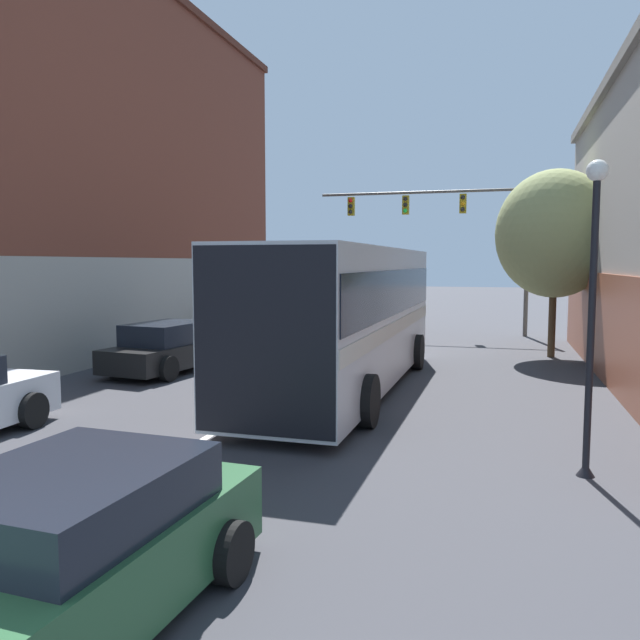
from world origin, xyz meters
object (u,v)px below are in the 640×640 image
object	(u,v)px
bus	(346,311)
street_tree_near	(555,234)
parked_car_left_near	(170,348)
traffic_signal_gantry	(454,222)
hatchback_foreground	(57,559)
parked_car_left_far	(300,312)
street_lamp	(592,304)

from	to	relation	value
bus	street_tree_near	bearing A→B (deg)	-36.33
parked_car_left_near	traffic_signal_gantry	distance (m)	14.07
bus	hatchback_foreground	size ratio (longest dim) A/B	2.55
parked_car_left_far	street_tree_near	xyz separation A→B (m)	(10.74, -6.75, 3.25)
bus	traffic_signal_gantry	xyz separation A→B (m)	(1.59, 12.61, 2.85)
parked_car_left_near	parked_car_left_far	xyz separation A→B (m)	(-0.26, 12.55, 0.04)
parked_car_left_far	street_tree_near	size ratio (longest dim) A/B	0.74
parked_car_left_far	street_lamp	xyz separation A→B (m)	(10.32, -18.64, 1.76)
street_lamp	street_tree_near	size ratio (longest dim) A/B	0.74
hatchback_foreground	street_tree_near	world-z (taller)	street_tree_near
hatchback_foreground	street_lamp	world-z (taller)	street_lamp
bus	traffic_signal_gantry	size ratio (longest dim) A/B	1.21
bus	hatchback_foreground	distance (m)	10.43
bus	traffic_signal_gantry	distance (m)	13.03
parked_car_left_far	traffic_signal_gantry	world-z (taller)	traffic_signal_gantry
bus	street_tree_near	xyz separation A→B (m)	(5.16, 6.86, 2.06)
traffic_signal_gantry	street_lamp	size ratio (longest dim) A/B	1.99
bus	street_lamp	size ratio (longest dim) A/B	2.41
street_tree_near	parked_car_left_near	bearing A→B (deg)	-150.99
hatchback_foreground	parked_car_left_near	size ratio (longest dim) A/B	0.93
parked_car_left_near	street_lamp	size ratio (longest dim) A/B	1.02
traffic_signal_gantry	street_lamp	bearing A→B (deg)	-79.86
traffic_signal_gantry	bus	bearing A→B (deg)	-97.17
parked_car_left_near	street_lamp	distance (m)	11.90
parked_car_left_far	traffic_signal_gantry	xyz separation A→B (m)	(7.17, -0.99, 4.04)
parked_car_left_near	parked_car_left_far	size ratio (longest dim) A/B	1.02
parked_car_left_near	parked_car_left_far	bearing A→B (deg)	8.31
parked_car_left_far	street_tree_near	bearing A→B (deg)	-128.71
parked_car_left_near	street_tree_near	xyz separation A→B (m)	(10.47, 5.81, 3.29)
parked_car_left_far	street_tree_near	distance (m)	13.09
street_lamp	parked_car_left_near	bearing A→B (deg)	148.82
hatchback_foreground	traffic_signal_gantry	size ratio (longest dim) A/B	0.48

